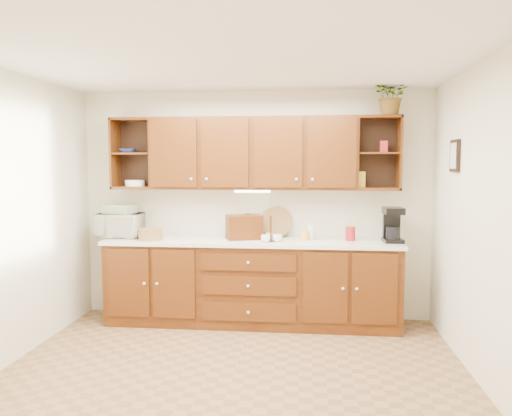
% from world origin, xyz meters
% --- Properties ---
extents(floor, '(4.00, 4.00, 0.00)m').
position_xyz_m(floor, '(0.00, 0.00, 0.00)').
color(floor, olive).
rests_on(floor, ground).
extents(ceiling, '(4.00, 4.00, 0.00)m').
position_xyz_m(ceiling, '(0.00, 0.00, 2.60)').
color(ceiling, white).
rests_on(ceiling, back_wall).
extents(back_wall, '(4.00, 0.00, 4.00)m').
position_xyz_m(back_wall, '(0.00, 1.75, 1.30)').
color(back_wall, beige).
rests_on(back_wall, floor).
extents(right_wall, '(0.00, 3.50, 3.50)m').
position_xyz_m(right_wall, '(2.00, 0.00, 1.30)').
color(right_wall, beige).
rests_on(right_wall, floor).
extents(base_cabinets, '(3.20, 0.60, 0.90)m').
position_xyz_m(base_cabinets, '(0.00, 1.45, 0.45)').
color(base_cabinets, '#3C1606').
rests_on(base_cabinets, floor).
extents(countertop, '(3.24, 0.64, 0.04)m').
position_xyz_m(countertop, '(0.00, 1.44, 0.92)').
color(countertop, white).
rests_on(countertop, base_cabinets).
extents(upper_cabinets, '(3.20, 0.33, 0.80)m').
position_xyz_m(upper_cabinets, '(0.01, 1.59, 1.89)').
color(upper_cabinets, '#3C1606').
rests_on(upper_cabinets, back_wall).
extents(undercabinet_light, '(0.40, 0.05, 0.02)m').
position_xyz_m(undercabinet_light, '(0.00, 1.53, 1.47)').
color(undercabinet_light, white).
rests_on(undercabinet_light, upper_cabinets).
extents(framed_picture, '(0.03, 0.24, 0.30)m').
position_xyz_m(framed_picture, '(1.98, 0.90, 1.85)').
color(framed_picture, black).
rests_on(framed_picture, right_wall).
extents(wicker_basket, '(0.33, 0.33, 0.13)m').
position_xyz_m(wicker_basket, '(-1.10, 1.32, 1.00)').
color(wicker_basket, olive).
rests_on(wicker_basket, countertop).
extents(microwave, '(0.50, 0.35, 0.27)m').
position_xyz_m(microwave, '(-1.52, 1.50, 1.08)').
color(microwave, '#ECE6CC').
rests_on(microwave, countertop).
extents(towel_stack, '(0.37, 0.31, 0.10)m').
position_xyz_m(towel_stack, '(-1.52, 1.50, 1.26)').
color(towel_stack, '#C1BD5B').
rests_on(towel_stack, microwave).
extents(wine_bottle, '(0.07, 0.07, 0.28)m').
position_xyz_m(wine_bottle, '(-0.06, 1.60, 1.08)').
color(wine_bottle, '#10321C').
rests_on(wine_bottle, countertop).
extents(woven_tray, '(0.36, 0.10, 0.35)m').
position_xyz_m(woven_tray, '(0.26, 1.68, 0.95)').
color(woven_tray, olive).
rests_on(woven_tray, countertop).
extents(bread_box, '(0.44, 0.35, 0.27)m').
position_xyz_m(bread_box, '(-0.09, 1.50, 1.07)').
color(bread_box, '#3C1606').
rests_on(bread_box, countertop).
extents(mug_tree, '(0.24, 0.25, 0.28)m').
position_xyz_m(mug_tree, '(0.22, 1.35, 0.98)').
color(mug_tree, '#3C1606').
rests_on(mug_tree, countertop).
extents(canister_red, '(0.12, 0.12, 0.15)m').
position_xyz_m(canister_red, '(1.08, 1.51, 1.02)').
color(canister_red, '#A6181D').
rests_on(canister_red, countertop).
extents(canister_white, '(0.10, 0.10, 0.17)m').
position_xyz_m(canister_white, '(0.65, 1.53, 1.02)').
color(canister_white, white).
rests_on(canister_white, countertop).
extents(canister_yellow, '(0.12, 0.12, 0.10)m').
position_xyz_m(canister_yellow, '(0.58, 1.46, 0.99)').
color(canister_yellow, gold).
rests_on(canister_yellow, countertop).
extents(coffee_maker, '(0.21, 0.27, 0.37)m').
position_xyz_m(coffee_maker, '(1.52, 1.47, 1.12)').
color(coffee_maker, black).
rests_on(coffee_maker, countertop).
extents(bowl_stack, '(0.19, 0.19, 0.04)m').
position_xyz_m(bowl_stack, '(-1.43, 1.57, 1.92)').
color(bowl_stack, '#283693').
rests_on(bowl_stack, upper_cabinets).
extents(plate_stack, '(0.26, 0.26, 0.07)m').
position_xyz_m(plate_stack, '(-1.36, 1.57, 1.56)').
color(plate_stack, white).
rests_on(plate_stack, upper_cabinets).
extents(pantry_box_yellow, '(0.10, 0.08, 0.17)m').
position_xyz_m(pantry_box_yellow, '(1.18, 1.58, 1.61)').
color(pantry_box_yellow, gold).
rests_on(pantry_box_yellow, upper_cabinets).
extents(pantry_box_red, '(0.10, 0.09, 0.12)m').
position_xyz_m(pantry_box_red, '(1.43, 1.57, 1.96)').
color(pantry_box_red, '#A6181D').
rests_on(pantry_box_red, upper_cabinets).
extents(potted_plant, '(0.43, 0.39, 0.42)m').
position_xyz_m(potted_plant, '(1.49, 1.55, 2.50)').
color(potted_plant, '#999999').
rests_on(potted_plant, upper_cabinets).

